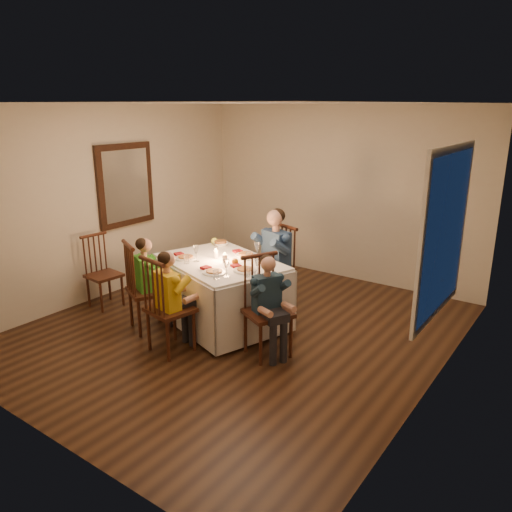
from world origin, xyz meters
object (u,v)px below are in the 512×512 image
Objects in this scene: dining_table at (221,279)px; chair_near_right at (172,350)px; chair_near_left at (150,328)px; chair_extra at (107,306)px; chair_adult at (274,306)px; child_yellow at (172,350)px; child_green at (150,328)px; chair_end at (268,354)px; adult at (274,306)px; serving_bowl at (221,244)px; child_teal at (268,354)px.

dining_table is 1.05m from chair_near_right.
dining_table is at bearing -106.82° from chair_near_left.
chair_extra is at bearing -144.34° from dining_table.
chair_adult is 0.96× the size of child_yellow.
child_green reaches higher than chair_near_right.
chair_end is 0.96× the size of child_yellow.
chair_near_left is at bearing -0.00° from child_green.
chair_extra is (-1.59, -0.49, -0.57)m from dining_table.
serving_bowl is at bearing -137.60° from adult.
chair_end is 5.41× the size of serving_bowl.
chair_near_right is at bearing -175.97° from chair_near_left.
child_green is at bearing -11.86° from child_yellow.
serving_bowl is (-1.35, 0.87, 0.82)m from chair_end.
chair_near_left is at bearing -101.91° from chair_adult.
chair_near_left is 1.55m from child_teal.
serving_bowl is at bearing -44.39° from chair_extra.
child_yellow is 1.05m from child_teal.
chair_extra is 1.01m from child_green.
chair_extra is at bearing 119.24° from chair_end.
adult is at bearing -93.90° from chair_near_left.
chair_adult is at bearing -87.06° from child_yellow.
child_green is 0.67m from child_yellow.
chair_near_left is 5.41× the size of serving_bowl.
child_green is (1.00, -0.15, 0.00)m from chair_extra.
chair_end is at bearing -41.15° from chair_adult.
chair_near_right is at bearing -69.71° from dining_table.
chair_end is 1.35m from adult.
chair_end is (0.69, -1.16, 0.00)m from chair_adult.
chair_near_left is 1.12× the size of chair_extra.
chair_end is 1.55m from child_green.
chair_extra is (-2.53, -0.13, 0.00)m from chair_end.
dining_table is 1.05m from child_yellow.
chair_near_left is at bearing -11.86° from chair_near_right.
chair_adult is 1.00× the size of chair_end.
chair_near_right is 0.96× the size of child_yellow.
child_teal is at bearing -143.49° from chair_near_left.
chair_near_right is at bearing -79.75° from child_yellow.
chair_adult is 1.09m from serving_bowl.
child_yellow is at bearing -175.97° from chair_near_left.
chair_near_right is at bearing -79.18° from adult.
dining_table is 8.97× the size of serving_bowl.
chair_near_right is at bearing 146.56° from chair_end.
chair_adult is 0.82× the size of adult.
chair_adult is 1.71m from chair_near_right.
adult is (0.24, 0.81, -0.57)m from dining_table.
chair_extra is 1.67m from child_yellow.
chair_adult is 1.12× the size of chair_extra.
chair_extra is at bearing -3.64° from child_yellow.
serving_bowl is (0.18, 1.14, 0.82)m from chair_near_left.
child_teal is at bearing -139.50° from child_yellow.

